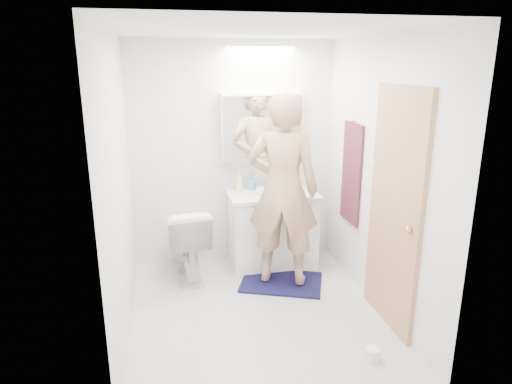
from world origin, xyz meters
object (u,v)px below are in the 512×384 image
object	(u,v)px
toothbrush_cup	(291,183)
medicine_cabinet	(262,127)
vanity_cabinet	(272,231)
soap_bottle_b	(251,182)
toilet_paper_roll	(373,354)
soap_bottle_a	(239,181)
toilet	(187,242)
person	(283,190)

from	to	relation	value
toothbrush_cup	medicine_cabinet	bearing A→B (deg)	171.17
vanity_cabinet	soap_bottle_b	size ratio (longest dim) A/B	5.09
vanity_cabinet	toothbrush_cup	size ratio (longest dim) A/B	8.49
toilet_paper_roll	toothbrush_cup	bearing A→B (deg)	92.91
soap_bottle_b	toilet_paper_roll	bearing A→B (deg)	-74.77
soap_bottle_b	toothbrush_cup	distance (m)	0.45
medicine_cabinet	soap_bottle_a	xyz separation A→B (m)	(-0.26, -0.06, -0.57)
soap_bottle_b	toilet_paper_roll	xyz separation A→B (m)	(0.54, -2.00, -0.86)
medicine_cabinet	toothbrush_cup	size ratio (longest dim) A/B	8.30
toilet_paper_roll	toilet	bearing A→B (deg)	126.88
medicine_cabinet	soap_bottle_b	size ratio (longest dim) A/B	4.97
toilet_paper_roll	person	bearing A→B (deg)	105.18
toilet	soap_bottle_b	world-z (taller)	soap_bottle_b
person	toothbrush_cup	size ratio (longest dim) A/B	17.69
person	soap_bottle_a	xyz separation A→B (m)	(-0.32, 0.63, -0.06)
person	toilet_paper_roll	world-z (taller)	person
vanity_cabinet	medicine_cabinet	world-z (taller)	medicine_cabinet
soap_bottle_a	toilet_paper_roll	bearing A→B (deg)	-70.81
toothbrush_cup	toilet_paper_roll	distance (m)	2.14
soap_bottle_b	toilet_paper_roll	distance (m)	2.24
toilet	soap_bottle_a	xyz separation A→B (m)	(0.59, 0.27, 0.54)
medicine_cabinet	toilet	distance (m)	1.44
vanity_cabinet	toothbrush_cup	world-z (taller)	toothbrush_cup
vanity_cabinet	toilet_paper_roll	xyz separation A→B (m)	(0.35, -1.82, -0.34)
person	toothbrush_cup	bearing A→B (deg)	-90.96
person	toothbrush_cup	distance (m)	0.70
toilet	soap_bottle_a	world-z (taller)	soap_bottle_a
soap_bottle_b	person	bearing A→B (deg)	-74.66
toilet	soap_bottle_b	distance (m)	0.95
soap_bottle_b	toothbrush_cup	bearing A→B (deg)	-2.58
soap_bottle_a	toothbrush_cup	bearing A→B (deg)	0.98
toothbrush_cup	toilet_paper_roll	xyz separation A→B (m)	(0.10, -1.98, -0.82)
toothbrush_cup	soap_bottle_b	bearing A→B (deg)	177.42
vanity_cabinet	soap_bottle_a	bearing A→B (deg)	156.12
toilet	toilet_paper_roll	xyz separation A→B (m)	(1.28, -1.70, -0.33)
person	toothbrush_cup	xyz separation A→B (m)	(0.26, 0.64, -0.12)
soap_bottle_b	vanity_cabinet	bearing A→B (deg)	-42.28
medicine_cabinet	person	world-z (taller)	person
medicine_cabinet	soap_bottle_a	size ratio (longest dim) A/B	4.10
person	toilet_paper_roll	size ratio (longest dim) A/B	17.06
toilet_paper_roll	soap_bottle_a	bearing A→B (deg)	109.19
toothbrush_cup	toilet	bearing A→B (deg)	-166.84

